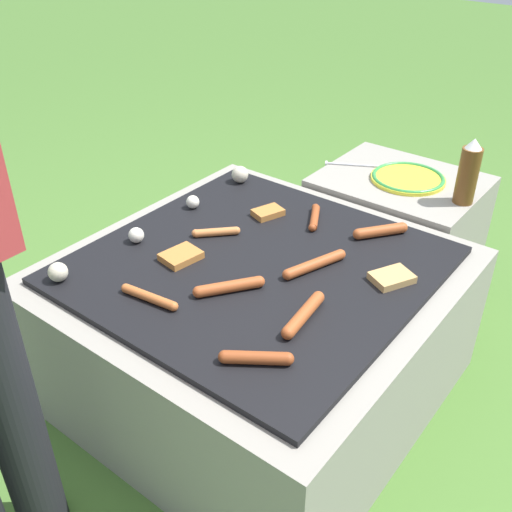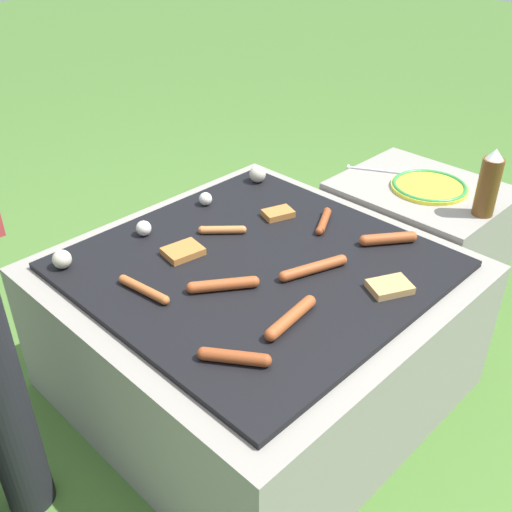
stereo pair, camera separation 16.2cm
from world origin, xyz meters
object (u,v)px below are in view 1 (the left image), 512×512
(condiment_bottle, at_px, (468,173))
(fork_utensil, at_px, (350,165))
(sausage_front_center, at_px, (304,314))
(plate_colorful, at_px, (408,178))

(condiment_bottle, relative_size, fork_utensil, 1.16)
(sausage_front_center, bearing_deg, plate_colorful, 9.53)
(plate_colorful, height_order, condiment_bottle, condiment_bottle)
(sausage_front_center, relative_size, plate_colorful, 0.74)
(plate_colorful, bearing_deg, condiment_bottle, -101.21)
(sausage_front_center, bearing_deg, fork_utensil, 23.40)
(plate_colorful, bearing_deg, fork_utensil, 93.44)
(sausage_front_center, bearing_deg, condiment_bottle, -4.65)
(fork_utensil, bearing_deg, condiment_bottle, -93.76)
(fork_utensil, bearing_deg, plate_colorful, -86.56)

